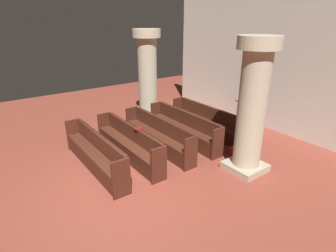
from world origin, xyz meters
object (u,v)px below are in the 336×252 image
Objects in this scene: pew_row_2 at (158,133)px; pew_row_3 at (129,142)px; pew_row_1 at (184,126)px; lectern at (242,118)px; pillar_far_side at (148,75)px; hymn_book at (138,129)px; pew_row_0 at (206,120)px; pew_row_4 at (95,152)px; kneeler_box_red at (236,151)px; pillar_aisle_side at (252,106)px.

pew_row_3 is (0.00, -1.00, 0.00)m from pew_row_2.
pew_row_1 is at bearing 90.00° from pew_row_2.
pew_row_2 is at bearing -99.36° from lectern.
pew_row_1 is 0.92× the size of pillar_far_side.
pew_row_0 is at bearing 95.10° from hymn_book.
lectern is 5.03× the size of hymn_book.
pew_row_2 is 1.00× the size of pew_row_4.
pew_row_4 is 3.99m from kneeler_box_red.
hymn_book is (0.25, -1.81, 0.44)m from pew_row_1.
pillar_far_side reaches higher than hymn_book.
pillar_aisle_side is 3.13× the size of lectern.
lectern is 4.08m from hymn_book.
pillar_aisle_side is 1.00× the size of pillar_far_side.
pew_row_4 is 1.29m from hymn_book.
pew_row_3 is 2.87× the size of lectern.
pew_row_1 is 2.87× the size of lectern.
hymn_book is (-0.28, -4.04, 0.49)m from lectern.
pew_row_2 is 14.45× the size of hymn_book.
hymn_book is 2.92m from kneeler_box_red.
pillar_far_side reaches higher than pew_row_2.
pew_row_0 and pew_row_2 have the same top height.
pew_row_0 is 9.02× the size of kneeler_box_red.
pew_row_1 is at bearing 97.88° from hymn_book.
pew_row_2 is 2.90m from pillar_far_side.
pillar_far_side is (-2.34, 3.17, 1.27)m from pew_row_4.
lectern is at bearing 35.66° from pillar_far_side.
pillar_aisle_side is at bearing -0.25° from pillar_far_side.
pillar_aisle_side is (2.39, 2.14, 1.27)m from pew_row_3.
pillar_aisle_side is at bearing 3.38° from pew_row_1.
pillar_aisle_side is (2.39, 0.14, 1.27)m from pew_row_1.
pew_row_4 is at bearing -90.00° from pew_row_2.
kneeler_box_red is (1.71, 3.59, -0.39)m from pew_row_4.
hymn_book is at bearing 36.99° from pew_row_3.
pillar_aisle_side is 1.84m from kneeler_box_red.
lectern reaches higher than pew_row_3.
pillar_aisle_side is at bearing 52.77° from pew_row_4.
pew_row_0 is 1.00m from pew_row_1.
pew_row_0 is 2.84m from pillar_aisle_side.
pew_row_0 is 0.92× the size of pillar_far_side.
pillar_far_side is 4.39m from kneeler_box_red.
pew_row_0 is at bearing 90.00° from pew_row_1.
pew_row_2 and pew_row_3 have the same top height.
kneeler_box_red is (4.05, 0.42, -1.65)m from pillar_far_side.
pew_row_2 is 9.02× the size of kneeler_box_red.
pew_row_3 is at bearing -42.77° from pillar_far_side.
kneeler_box_red is (1.71, -0.42, -0.39)m from pew_row_0.
pillar_far_side is 3.13× the size of lectern.
pillar_far_side reaches higher than pew_row_4.
pew_row_3 is at bearing -97.16° from lectern.
pillar_aisle_side is 4.73m from pillar_far_side.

